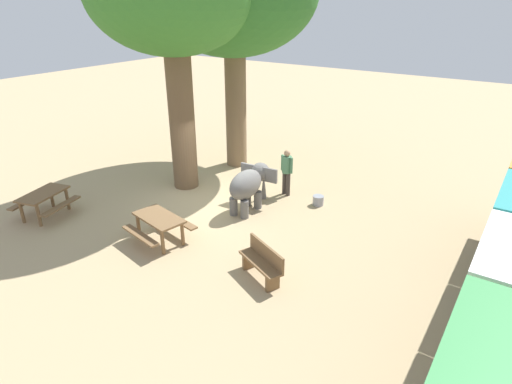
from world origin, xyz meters
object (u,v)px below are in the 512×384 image
(elephant, at_px, (249,184))
(feed_bucket, at_px, (318,200))
(picnic_table_near, at_px, (159,223))
(person_handler, at_px, (287,169))
(wooden_bench, at_px, (263,261))
(picnic_table_far, at_px, (44,199))

(elephant, bearing_deg, feed_bucket, -51.80)
(elephant, bearing_deg, picnic_table_near, 160.65)
(elephant, height_order, person_handler, person_handler)
(person_handler, xyz_separation_m, picnic_table_near, (4.68, -1.29, -0.36))
(wooden_bench, distance_m, feed_bucket, 4.48)
(elephant, height_order, wooden_bench, elephant)
(picnic_table_near, bearing_deg, elephant, 84.91)
(person_handler, bearing_deg, feed_bucket, 97.24)
(picnic_table_far, bearing_deg, wooden_bench, -96.73)
(elephant, bearing_deg, person_handler, -17.57)
(wooden_bench, relative_size, picnic_table_near, 0.82)
(elephant, bearing_deg, wooden_bench, -143.47)
(person_handler, bearing_deg, wooden_bench, 36.27)
(person_handler, relative_size, feed_bucket, 4.50)
(wooden_bench, bearing_deg, elephant, -26.14)
(person_handler, height_order, picnic_table_near, person_handler)
(picnic_table_far, bearing_deg, picnic_table_near, -92.49)
(person_handler, distance_m, wooden_bench, 4.97)
(elephant, distance_m, person_handler, 1.68)
(wooden_bench, xyz_separation_m, picnic_table_near, (0.15, -3.30, 0.12))
(elephant, relative_size, picnic_table_far, 1.08)
(feed_bucket, bearing_deg, picnic_table_near, -29.54)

